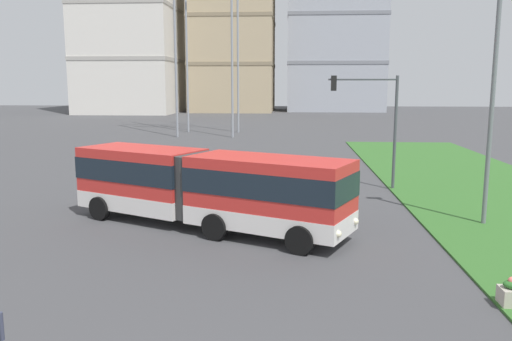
% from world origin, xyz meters
% --- Properties ---
extents(articulated_bus, '(11.69, 7.34, 3.00)m').
position_xyz_m(articulated_bus, '(-1.53, 13.78, 1.65)').
color(articulated_bus, red).
rests_on(articulated_bus, ground).
extents(traffic_light_far_right, '(3.70, 0.28, 6.10)m').
position_xyz_m(traffic_light_far_right, '(6.18, 22.00, 4.18)').
color(traffic_light_far_right, '#474C51').
rests_on(traffic_light_far_right, ground).
extents(streetlight_median, '(0.70, 0.28, 9.64)m').
position_xyz_m(streetlight_median, '(9.66, 14.91, 5.27)').
color(streetlight_median, slate).
rests_on(streetlight_median, ground).
extents(apartment_tower_centre, '(20.11, 16.33, 38.24)m').
position_xyz_m(apartment_tower_centre, '(10.84, 108.04, 19.14)').
color(apartment_tower_centre, '#9EA3AD').
rests_on(apartment_tower_centre, ground).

